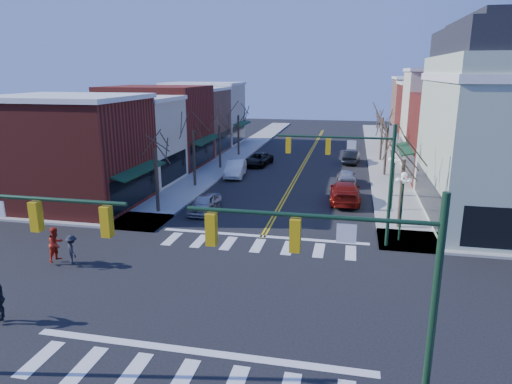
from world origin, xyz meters
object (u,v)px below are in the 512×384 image
Objects in this scene: car_left_far at (258,159)px; car_right_mid at (346,177)px; car_right_near at (345,192)px; lamppost_corner at (402,195)px; car_right_far at (351,157)px; lamppost_midblock at (394,172)px; pedestrian_red_b at (56,244)px; car_left_mid at (235,169)px; car_left_near at (205,203)px; pedestrian_dark_b at (72,250)px.

car_left_far is 1.19× the size of car_right_mid.
car_left_far is 0.85× the size of car_right_near.
car_right_far is (-3.04, 24.43, -2.24)m from lamppost_corner.
lamppost_midblock reaches higher than pedestrian_red_b.
car_left_mid is 14.36m from car_right_far.
car_left_far is at bearing 72.74° from car_left_mid.
car_left_far is at bearing -55.46° from car_right_near.
car_left_mid reaches higher than car_right_far.
car_left_near is 0.97× the size of car_right_mid.
lamppost_midblock is at bearing 110.02° from car_right_mid.
pedestrian_red_b is (-18.20, -13.51, -1.87)m from lamppost_midblock.
lamppost_corner is 9.19m from car_right_near.
car_right_far is 34.64m from pedestrian_dark_b.
pedestrian_red_b is at bearing -106.97° from car_left_mid.
lamppost_midblock is 0.89× the size of car_left_far.
pedestrian_dark_b is (-17.13, -7.21, -2.02)m from lamppost_corner.
lamppost_midblock is 8.82m from car_right_mid.
car_left_near is 11.08m from car_right_near.
car_right_far is at bearing 97.09° from lamppost_corner.
pedestrian_red_b is at bearing 70.18° from car_right_far.
lamppost_midblock is 0.98× the size of car_right_far.
car_left_near is at bearing -14.49° from pedestrian_red_b.
lamppost_midblock is at bearing 90.00° from lamppost_corner.
car_right_near is at bearing 112.36° from lamppost_corner.
car_right_mid is 10.12m from car_right_far.
lamppost_midblock is 22.75m from pedestrian_red_b.
car_right_near is at bearing 152.54° from lamppost_midblock.
car_left_near is 14.78m from car_right_mid.
lamppost_midblock reaches higher than car_left_near.
pedestrian_dark_b reaches higher than car_left_far.
lamppost_midblock is 0.76× the size of car_right_near.
car_right_near reaches higher than car_left_far.
car_right_near is 1.29× the size of car_right_far.
pedestrian_red_b is at bearing 35.19° from pedestrian_dark_b.
car_left_far is 16.02m from car_right_near.
pedestrian_dark_b reaches higher than car_right_mid.
lamppost_midblock is at bearing -95.60° from pedestrian_dark_b.
car_left_mid is 12.79m from car_right_near.
car_right_near is 21.27m from pedestrian_red_b.
pedestrian_dark_b reaches higher than car_left_near.
pedestrian_dark_b is (-4.13, -28.30, 0.26)m from car_left_far.
car_left_mid is 10.74m from car_right_mid.
car_right_mid is at bearing 113.50° from lamppost_midblock.
pedestrian_red_b is at bearing -143.41° from lamppost_midblock.
car_left_far is at bearing 92.06° from car_left_near.
car_left_far is 2.58× the size of pedestrian_red_b.
lamppost_corner reaches higher than car_left_near.
car_left_mid is 22.69m from pedestrian_dark_b.
car_right_mid is 25.54m from pedestrian_dark_b.
car_left_near is 17.69m from car_left_far.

